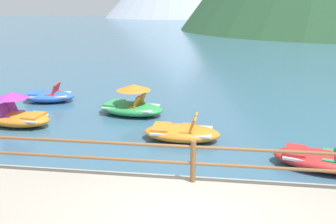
{
  "coord_description": "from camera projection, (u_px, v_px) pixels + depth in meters",
  "views": [
    {
      "loc": [
        0.36,
        -5.31,
        4.05
      ],
      "look_at": [
        -0.99,
        5.0,
        0.9
      ],
      "focal_mm": 37.48,
      "sensor_mm": 36.0,
      "label": 1
    }
  ],
  "objects": [
    {
      "name": "ground_plane",
      "position": [
        212.0,
        39.0,
        44.21
      ],
      "size": [
        200.0,
        200.0,
        0.0
      ],
      "primitive_type": "plane",
      "color": "#38607A"
    },
    {
      "name": "dock_railing",
      "position": [
        193.0,
        157.0,
        7.44
      ],
      "size": [
        23.92,
        0.12,
        0.95
      ],
      "color": "brown",
      "rests_on": "promenade_dock"
    },
    {
      "name": "pedal_boat_0",
      "position": [
        181.0,
        132.0,
        10.99
      ],
      "size": [
        2.43,
        1.33,
        0.82
      ],
      "color": "orange",
      "rests_on": "ground"
    },
    {
      "name": "pedal_boat_1",
      "position": [
        49.0,
        96.0,
        15.41
      ],
      "size": [
        2.37,
        1.53,
        0.82
      ],
      "color": "blue",
      "rests_on": "ground"
    },
    {
      "name": "pedal_boat_2",
      "position": [
        131.0,
        105.0,
        13.54
      ],
      "size": [
        2.79,
        1.83,
        1.2
      ],
      "color": "green",
      "rests_on": "ground"
    },
    {
      "name": "pedal_boat_3",
      "position": [
        322.0,
        160.0,
        9.05
      ],
      "size": [
        2.67,
        1.79,
        0.82
      ],
      "color": "red",
      "rests_on": "ground"
    },
    {
      "name": "pedal_boat_4",
      "position": [
        17.0,
        115.0,
        12.26
      ],
      "size": [
        2.51,
        1.4,
        1.21
      ],
      "color": "orange",
      "rests_on": "ground"
    }
  ]
}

